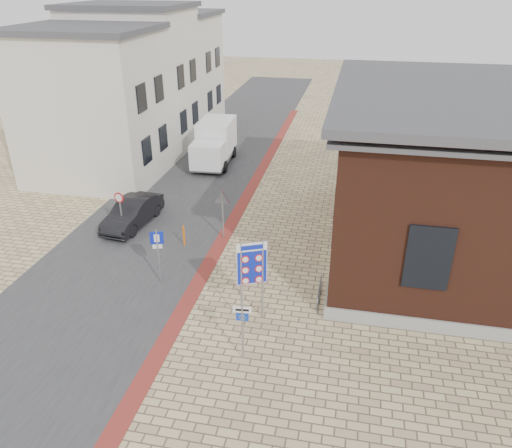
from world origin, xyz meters
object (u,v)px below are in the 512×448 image
Objects in this scene: sedan at (133,213)px; bollard at (184,236)px; border_sign at (252,265)px; essen_sign at (242,323)px; box_truck at (214,143)px; parking_sign at (158,248)px.

sedan reaches higher than bollard.
sedan is at bearing 154.97° from bollard.
bollard is (3.00, -1.40, -0.17)m from sedan.
border_sign reaches higher than essen_sign.
sedan is 4.10× the size of bollard.
box_truck is 13.66m from parking_sign.
bollard is at bearing -84.53° from box_truck.
parking_sign is (-3.92, 1.50, -0.63)m from border_sign.
essen_sign is (7.14, -7.90, 0.69)m from sedan.
bollard is at bearing 72.34° from parking_sign.
border_sign reaches higher than parking_sign.
essen_sign reaches higher than sedan.
box_truck reaches higher than sedan.
box_truck is 18.00m from essen_sign.
border_sign is at bearing 88.13° from essen_sign.
parking_sign is (-4.06, 3.50, 0.19)m from essen_sign.
border_sign is 2.17m from essen_sign.
border_sign is 6.25m from bollard.
parking_sign is 2.40× the size of bollard.
box_truck is at bearing 98.61° from bollard.
essen_sign is 5.36m from parking_sign.
sedan is 10.67m from essen_sign.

